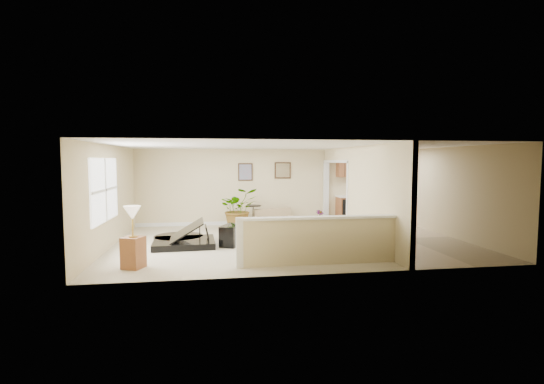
{
  "coord_description": "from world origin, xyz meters",
  "views": [
    {
      "loc": [
        -2.0,
        -10.0,
        2.11
      ],
      "look_at": [
        -0.45,
        0.4,
        1.28
      ],
      "focal_mm": 26.0,
      "sensor_mm": 36.0,
      "label": 1
    }
  ],
  "objects": [
    {
      "name": "right_wall",
      "position": [
        4.5,
        0.0,
        1.25
      ],
      "size": [
        0.04,
        6.0,
        2.5
      ],
      "primitive_type": "cube",
      "color": "#CAB98A",
      "rests_on": "floor"
    },
    {
      "name": "ceiling",
      "position": [
        0.0,
        0.0,
        2.5
      ],
      "size": [
        9.0,
        6.0,
        0.04
      ],
      "primitive_type": "cube",
      "color": "silver",
      "rests_on": "back_wall"
    },
    {
      "name": "floor",
      "position": [
        0.0,
        0.0,
        0.0
      ],
      "size": [
        9.0,
        9.0,
        0.0
      ],
      "primitive_type": "plane",
      "color": "#B2A68B",
      "rests_on": "ground"
    },
    {
      "name": "kitchen_cabinets",
      "position": [
        3.19,
        2.73,
        0.87
      ],
      "size": [
        2.36,
        0.65,
        2.33
      ],
      "color": "brown",
      "rests_on": "floor"
    },
    {
      "name": "wall_mirror",
      "position": [
        0.3,
        2.97,
        1.8
      ],
      "size": [
        0.55,
        0.04,
        0.55
      ],
      "color": "#362213",
      "rests_on": "back_wall"
    },
    {
      "name": "small_plant",
      "position": [
        1.45,
        2.48,
        0.21
      ],
      "size": [
        0.36,
        0.36,
        0.5
      ],
      "color": "black",
      "rests_on": "floor"
    },
    {
      "name": "lamp_stand",
      "position": [
        -3.58,
        -2.04,
        0.52
      ],
      "size": [
        0.48,
        0.48,
        1.24
      ],
      "color": "brown",
      "rests_on": "floor"
    },
    {
      "name": "back_wall",
      "position": [
        0.0,
        3.0,
        1.25
      ],
      "size": [
        9.0,
        0.04,
        2.5
      ],
      "primitive_type": "cube",
      "color": "#CAB98A",
      "rests_on": "floor"
    },
    {
      "name": "accent_table",
      "position": [
        -0.75,
        2.4,
        0.45
      ],
      "size": [
        0.49,
        0.49,
        0.71
      ],
      "color": "black",
      "rests_on": "floor"
    },
    {
      "name": "left_wall",
      "position": [
        -4.5,
        0.0,
        1.25
      ],
      "size": [
        0.04,
        6.0,
        2.5
      ],
      "primitive_type": "cube",
      "color": "#CAB98A",
      "rests_on": "floor"
    },
    {
      "name": "pony_half_wall",
      "position": [
        0.08,
        -2.3,
        0.52
      ],
      "size": [
        3.42,
        0.22,
        1.0
      ],
      "color": "#CAB98A",
      "rests_on": "floor"
    },
    {
      "name": "palm_plant",
      "position": [
        -1.24,
        2.1,
        0.63
      ],
      "size": [
        1.3,
        1.18,
        1.29
      ],
      "color": "black",
      "rests_on": "floor"
    },
    {
      "name": "wall_art_left",
      "position": [
        -0.95,
        2.97,
        1.75
      ],
      "size": [
        0.48,
        0.04,
        0.58
      ],
      "color": "#362213",
      "rests_on": "back_wall"
    },
    {
      "name": "left_window",
      "position": [
        -4.49,
        -0.5,
        1.45
      ],
      "size": [
        0.05,
        2.15,
        1.45
      ],
      "primitive_type": "cube",
      "color": "white",
      "rests_on": "left_wall"
    },
    {
      "name": "front_wall",
      "position": [
        0.0,
        -3.0,
        1.25
      ],
      "size": [
        9.0,
        0.04,
        2.5
      ],
      "primitive_type": "cube",
      "color": "#CAB98A",
      "rests_on": "floor"
    },
    {
      "name": "piano",
      "position": [
        -2.77,
        0.04,
        0.59
      ],
      "size": [
        1.81,
        1.88,
        1.41
      ],
      "rotation": [
        0.0,
        0.0,
        0.05
      ],
      "color": "black",
      "rests_on": "floor"
    },
    {
      "name": "interior_partition",
      "position": [
        1.8,
        0.25,
        1.22
      ],
      "size": [
        0.18,
        5.99,
        2.5
      ],
      "color": "#CAB98A",
      "rests_on": "floor"
    },
    {
      "name": "kitchen_vinyl",
      "position": [
        3.15,
        0.0,
        0.0
      ],
      "size": [
        2.7,
        6.0,
        0.01
      ],
      "primitive_type": "cube",
      "color": "tan",
      "rests_on": "floor"
    },
    {
      "name": "loveseat",
      "position": [
        -0.03,
        2.34,
        0.29
      ],
      "size": [
        1.56,
        1.16,
        0.76
      ],
      "rotation": [
        0.0,
        0.0,
        0.34
      ],
      "color": "tan",
      "rests_on": "floor"
    },
    {
      "name": "piano_bench",
      "position": [
        -1.56,
        -0.2,
        0.26
      ],
      "size": [
        0.65,
        0.86,
        0.51
      ],
      "primitive_type": "cube",
      "rotation": [
        0.0,
        0.0,
        -0.39
      ],
      "color": "black",
      "rests_on": "floor"
    }
  ]
}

